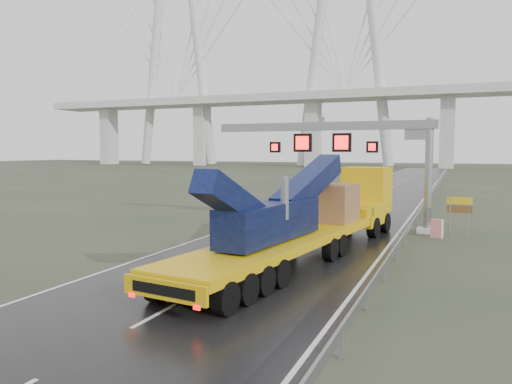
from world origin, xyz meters
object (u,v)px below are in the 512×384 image
at_px(exit_sign_pair, 459,209).
at_px(striped_barrier, 437,229).
at_px(heavy_haul_truck, 321,213).
at_px(sign_gantry, 353,144).

bearing_deg(exit_sign_pair, striped_barrier, -147.68).
bearing_deg(striped_barrier, heavy_haul_truck, -117.93).
distance_m(heavy_haul_truck, exit_sign_pair, 9.61).
relative_size(sign_gantry, exit_sign_pair, 6.09).
relative_size(exit_sign_pair, striped_barrier, 2.23).
xyz_separation_m(exit_sign_pair, striped_barrier, (-1.20, -0.73, -1.16)).
height_order(exit_sign_pair, striped_barrier, exit_sign_pair).
bearing_deg(exit_sign_pair, sign_gantry, 172.48).
height_order(heavy_haul_truck, striped_barrier, heavy_haul_truck).
bearing_deg(sign_gantry, striped_barrier, -17.57).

